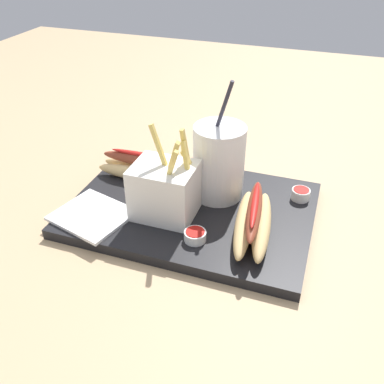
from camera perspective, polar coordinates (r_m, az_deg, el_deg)
The scene contains 9 objects.
ground_plane at distance 0.82m, azimuth 0.00°, elevation -3.46°, with size 2.40×2.40×0.02m, color tan.
food_tray at distance 0.81m, azimuth 0.00°, elevation -2.34°, with size 0.45×0.31×0.02m, color black.
soda_cup at distance 0.80m, azimuth 3.59°, elevation 4.03°, with size 0.10×0.10×0.23m.
fries_basket at distance 0.76m, azimuth -3.64°, elevation 0.28°, with size 0.11×0.09×0.17m.
hot_dog_1 at distance 0.73m, azimuth 8.16°, elevation -3.86°, with size 0.08×0.20×0.07m.
hot_dog_2 at distance 0.88m, azimuth -6.70°, elevation 3.20°, with size 0.18×0.05×0.06m.
ketchup_cup_1 at distance 0.72m, azimuth 0.42°, elevation -5.79°, with size 0.04×0.04×0.02m.
ketchup_cup_2 at distance 0.84m, azimuth 14.28°, elevation -0.22°, with size 0.03×0.03×0.02m.
napkin_stack at distance 0.80m, azimuth -13.13°, elevation -3.02°, with size 0.13×0.11×0.01m, color white.
Camera 1 is at (0.22, -0.62, 0.49)m, focal length 40.01 mm.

